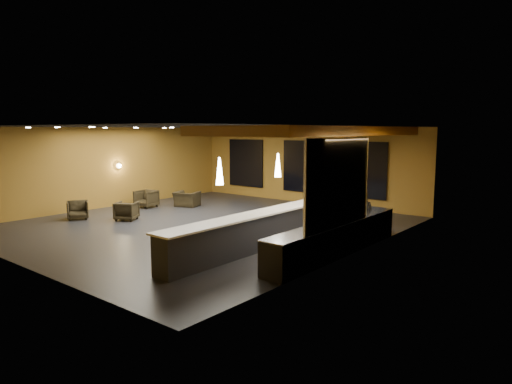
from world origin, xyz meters
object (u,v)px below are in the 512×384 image
Objects in this scene: bar_stool_5 at (292,214)px; pendant_1 at (278,165)px; staff_a at (338,208)px; bar_stool_4 at (270,220)px; armchair_a at (78,210)px; prep_counter at (336,239)px; staff_b at (350,206)px; column at (344,175)px; bar_stool_2 at (222,234)px; armchair_b at (127,211)px; bar_stool_3 at (250,225)px; pendant_2 at (322,161)px; bar_stool_0 at (161,249)px; bar_counter at (267,229)px; staff_c at (361,212)px; armchair_c at (146,199)px; bar_stool_1 at (195,240)px; bar_stool_6 at (306,209)px; pendant_0 at (220,171)px; armchair_d at (187,199)px.

pendant_1 is at bearing -68.20° from bar_stool_5.
staff_a reaches higher than bar_stool_4.
bar_stool_4 is (7.32, 2.52, 0.16)m from armchair_a.
staff_b is at bearing 109.95° from prep_counter.
column is 5.97m from bar_stool_2.
armchair_b is 5.81m from bar_stool_3.
pendant_2 reaches higher than bar_stool_0.
bar_counter reaches higher than bar_stool_3.
bar_stool_2 is at bearing -143.86° from staff_c.
prep_counter is at bearing -13.14° from bar_stool_4.
armchair_c is 7.55m from bar_stool_5.
bar_counter is at bearing -55.69° from bar_stool_4.
bar_stool_3 is at bearing -86.00° from bar_stool_4.
staff_b is 1.17× the size of staff_c.
bar_counter is 4.77m from column.
pendant_1 is 3.37m from bar_stool_1.
staff_b is 2.41× the size of armchair_b.
pendant_1 is at bearing 66.82° from bar_stool_2.
bar_stool_6 is at bearing 91.77° from bar_stool_2.
armchair_a is (-8.11, 0.63, -2.00)m from pendant_0.
bar_counter reaches higher than armchair_c.
column reaches higher than armchair_b.
bar_stool_3 is at bearing -103.38° from pendant_2.
staff_b is at bearing 66.45° from bar_stool_2.
bar_counter is 3.21m from staff_b.
bar_counter is 10.33× the size of armchair_a.
pendant_2 is 2.06m from bar_stool_6.
bar_stool_0 is 6.78m from bar_stool_6.
armchair_c is at bearing 28.71° from armchair_d.
pendant_0 and pendant_1 have the same top height.
staff_a is 7.94m from armchair_d.
bar_stool_0 is 4.51m from bar_stool_4.
staff_b reaches higher than bar_counter.
armchair_b is at bearing 165.31° from pendant_0.
bar_stool_1 is 0.88× the size of bar_stool_5.
bar_stool_5 is at bearing 169.71° from staff_c.
prep_counter is 4.09m from bar_stool_6.
column is at bearing 90.00° from pendant_0.
pendant_0 reaches higher than bar_stool_6.
pendant_2 is 7.56m from armchair_b.
prep_counter reaches higher than armchair_a.
bar_counter reaches higher than bar_stool_0.
prep_counter is 2.46m from staff_a.
column reaches higher than staff_b.
prep_counter is 7.26× the size of bar_stool_5.
pendant_1 is 0.90× the size of armchair_a.
bar_stool_2 is at bearing 86.40° from bar_stool_1.
prep_counter is 4.75m from column.
pendant_2 is at bearing -90.00° from column.
pendant_0 reaches higher than bar_stool_4.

